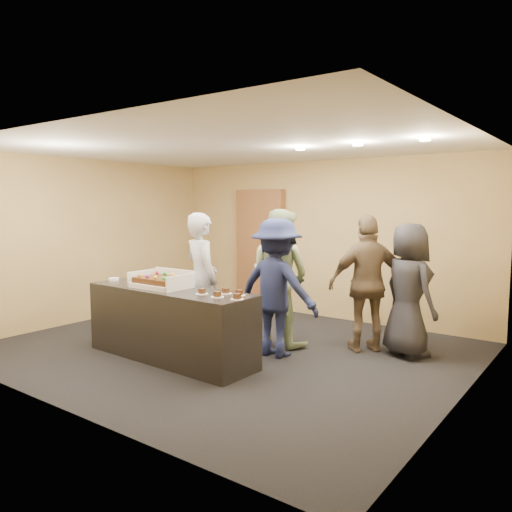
% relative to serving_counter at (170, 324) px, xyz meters
% --- Properties ---
extents(room, '(6.04, 6.00, 2.70)m').
position_rel_serving_counter_xyz_m(room, '(0.32, 0.77, 0.90)').
color(room, black).
rests_on(room, ground).
extents(serving_counter, '(2.42, 0.78, 0.90)m').
position_rel_serving_counter_xyz_m(serving_counter, '(0.00, 0.00, 0.00)').
color(serving_counter, black).
rests_on(serving_counter, floor).
extents(storage_cabinet, '(1.01, 0.15, 2.22)m').
position_rel_serving_counter_xyz_m(storage_cabinet, '(-0.90, 3.18, 0.66)').
color(storage_cabinet, brown).
rests_on(storage_cabinet, floor).
extents(cake_box, '(0.72, 0.50, 0.21)m').
position_rel_serving_counter_xyz_m(cake_box, '(-0.15, 0.03, 0.50)').
color(cake_box, white).
rests_on(cake_box, serving_counter).
extents(sheet_cake, '(0.62, 0.43, 0.12)m').
position_rel_serving_counter_xyz_m(sheet_cake, '(-0.15, 0.00, 0.55)').
color(sheet_cake, '#3A1B0D').
rests_on(sheet_cake, cake_box).
extents(plate_stack, '(0.14, 0.14, 0.04)m').
position_rel_serving_counter_xyz_m(plate_stack, '(-1.12, 0.02, 0.47)').
color(plate_stack, white).
rests_on(plate_stack, serving_counter).
extents(slice_a, '(0.15, 0.15, 0.07)m').
position_rel_serving_counter_xyz_m(slice_a, '(0.59, -0.05, 0.47)').
color(slice_a, white).
rests_on(slice_a, serving_counter).
extents(slice_b, '(0.15, 0.15, 0.07)m').
position_rel_serving_counter_xyz_m(slice_b, '(0.80, 0.14, 0.47)').
color(slice_b, white).
rests_on(slice_b, serving_counter).
extents(slice_c, '(0.15, 0.15, 0.07)m').
position_rel_serving_counter_xyz_m(slice_c, '(0.87, -0.09, 0.47)').
color(slice_c, white).
rests_on(slice_c, serving_counter).
extents(slice_d, '(0.15, 0.15, 0.07)m').
position_rel_serving_counter_xyz_m(slice_d, '(1.00, 0.15, 0.47)').
color(slice_d, white).
rests_on(slice_d, serving_counter).
extents(slice_e, '(0.15, 0.15, 0.07)m').
position_rel_serving_counter_xyz_m(slice_e, '(1.13, -0.06, 0.47)').
color(slice_e, white).
rests_on(slice_e, serving_counter).
extents(person_server_grey, '(0.79, 0.66, 1.84)m').
position_rel_serving_counter_xyz_m(person_server_grey, '(-0.10, 0.70, 0.47)').
color(person_server_grey, '#ACACB2').
rests_on(person_server_grey, floor).
extents(person_sage_man, '(0.96, 0.77, 1.89)m').
position_rel_serving_counter_xyz_m(person_sage_man, '(0.73, 1.39, 0.49)').
color(person_sage_man, gray).
rests_on(person_sage_man, floor).
extents(person_navy_man, '(1.17, 0.69, 1.78)m').
position_rel_serving_counter_xyz_m(person_navy_man, '(1.00, 0.92, 0.44)').
color(person_navy_man, '#181F44').
rests_on(person_navy_man, floor).
extents(person_brown_extra, '(1.08, 1.04, 1.82)m').
position_rel_serving_counter_xyz_m(person_brown_extra, '(1.87, 1.80, 0.46)').
color(person_brown_extra, brown).
rests_on(person_brown_extra, floor).
extents(person_dark_suit, '(1.00, 0.91, 1.72)m').
position_rel_serving_counter_xyz_m(person_dark_suit, '(2.37, 1.92, 0.41)').
color(person_dark_suit, '#242429').
rests_on(person_dark_suit, floor).
extents(ceiling_spotlights, '(1.72, 0.12, 0.03)m').
position_rel_serving_counter_xyz_m(ceiling_spotlights, '(1.92, 1.27, 2.22)').
color(ceiling_spotlights, '#FFEAC6').
rests_on(ceiling_spotlights, ceiling).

